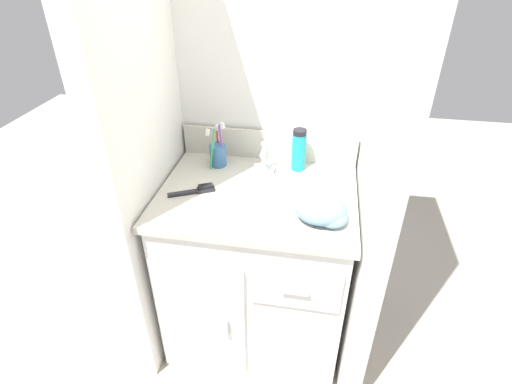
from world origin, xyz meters
The scene contains 11 objects.
ground_plane centered at (0.00, 0.00, 0.00)m, with size 6.00×6.00×0.00m, color #ADA393.
wall_back centered at (0.00, 0.35, 1.10)m, with size 0.96×0.08×2.20m, color silver.
wall_left centered at (-0.44, 0.00, 1.10)m, with size 0.08×0.68×2.20m, color silver.
wall_right centered at (0.44, 0.00, 1.10)m, with size 0.08×0.68×2.20m, color silver.
vanity centered at (0.00, 0.00, 0.42)m, with size 0.78×0.62×0.81m.
backsplash centered at (0.00, 0.29, 0.87)m, with size 0.78×0.02×0.13m.
sink_faucet centered at (0.00, 0.17, 0.86)m, with size 0.09×0.09×0.14m.
toothbrush_cup centered at (-0.21, 0.19, 0.86)m, with size 0.07×0.12×0.21m.
shaving_cream_can centered at (0.14, 0.21, 0.90)m, with size 0.06×0.06×0.18m.
hairbrush centered at (-0.23, -0.04, 0.82)m, with size 0.18×0.11×0.03m.
hand_towel centered at (0.26, -0.13, 0.84)m, with size 0.19×0.18×0.08m.
Camera 1 is at (0.22, -1.30, 1.66)m, focal length 28.00 mm.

